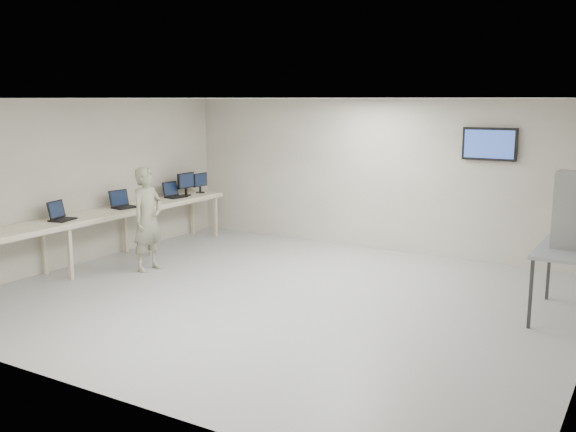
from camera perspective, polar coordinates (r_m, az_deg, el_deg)
The scene contains 10 objects.
room at distance 8.95m, azimuth -0.29°, elevation 1.48°, with size 8.01×7.01×2.81m.
workbench at distance 11.28m, azimuth -16.43°, elevation -0.10°, with size 0.76×6.00×0.90m.
laptop_1 at distance 10.78m, azimuth -19.61°, elevation 0.07°, with size 0.39×0.44×0.30m.
laptop_2 at distance 11.68m, azimuth -14.51°, elevation 1.11°, with size 0.39×0.44×0.31m.
laptop_3 at distance 12.70m, azimuth -10.14°, elevation 1.99°, with size 0.36×0.42×0.30m.
monitor_near at distance 12.88m, azimuth -9.07°, elevation 3.01°, with size 0.20×0.46×0.45m.
monitor_far at distance 13.23m, azimuth -7.82°, elevation 3.11°, with size 0.18×0.41×0.40m.
soldier at distance 10.74m, azimuth -12.36°, elevation -0.27°, with size 0.62×0.41×1.71m, color gray.
side_table at distance 8.95m, azimuth 23.65°, elevation -3.01°, with size 0.72×1.55×0.93m.
storage_bins at distance 8.85m, azimuth 23.78°, elevation 0.52°, with size 0.37×0.41×0.97m.
Camera 1 is at (4.57, -7.53, 2.79)m, focal length 40.00 mm.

